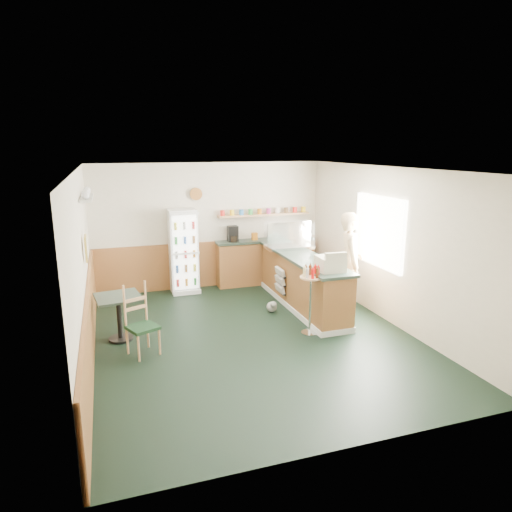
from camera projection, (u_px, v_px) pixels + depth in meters
name	position (u px, v px, depth m)	size (l,w,h in m)	color
ground	(253.00, 337.00, 7.45)	(6.00, 6.00, 0.00)	black
room_envelope	(226.00, 238.00, 7.70)	(5.04, 6.02, 2.72)	beige
service_counter	(302.00, 284.00, 8.74)	(0.68, 3.01, 1.01)	#9A5A31
back_counter	(265.00, 259.00, 10.27)	(2.24, 0.42, 1.69)	#9A5A31
drinks_fridge	(184.00, 251.00, 9.57)	(0.58, 0.52, 1.76)	white
display_case	(289.00, 236.00, 9.19)	(0.94, 0.49, 0.53)	silver
cash_register	(330.00, 264.00, 7.58)	(0.41, 0.43, 0.24)	beige
shopkeeper	(350.00, 263.00, 8.34)	(0.63, 0.45, 1.88)	tan
condiment_stand	(311.00, 289.00, 7.41)	(0.37, 0.37, 1.14)	silver
newspaper_rack	(280.00, 281.00, 8.87)	(0.09, 0.42, 0.50)	black
cafe_table	(119.00, 309.00, 7.21)	(0.76, 0.76, 0.74)	black
cafe_chair	(142.00, 317.00, 6.77)	(0.53, 0.53, 1.07)	black
dog_doorstop	(272.00, 306.00, 8.52)	(0.20, 0.25, 0.24)	#999994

